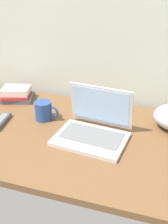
% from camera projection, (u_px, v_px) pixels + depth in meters
% --- Properties ---
extents(desk, '(1.60, 0.76, 0.03)m').
position_uv_depth(desk, '(76.00, 136.00, 1.25)').
color(desk, brown).
rests_on(desk, ground).
extents(laptop, '(0.33, 0.29, 0.22)m').
position_uv_depth(laptop, '(94.00, 127.00, 1.21)').
color(laptop, silver).
rests_on(laptop, desk).
extents(coffee_mug, '(0.12, 0.08, 0.10)m').
position_uv_depth(coffee_mug, '(44.00, 110.00, 1.34)').
color(coffee_mug, '#26478C').
rests_on(coffee_mug, desk).
extents(remote_control_near, '(0.07, 0.16, 0.02)m').
position_uv_depth(remote_control_near, '(1.00, 121.00, 1.32)').
color(remote_control_near, '#4C4C51').
rests_on(remote_control_near, desk).
extents(book_stack, '(0.22, 0.18, 0.08)m').
position_uv_depth(book_stack, '(16.00, 94.00, 1.55)').
color(book_stack, '#595960').
rests_on(book_stack, desk).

